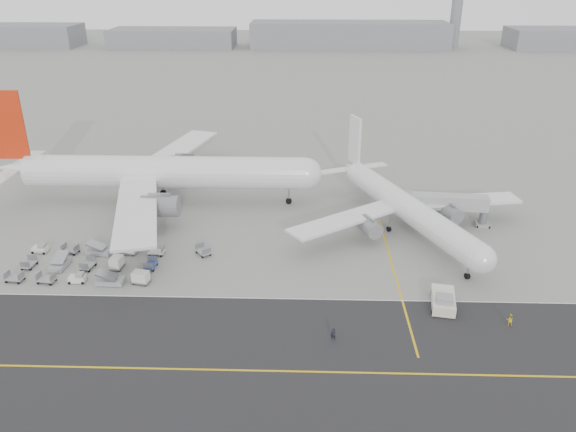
{
  "coord_description": "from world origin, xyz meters",
  "views": [
    {
      "loc": [
        15.62,
        -71.09,
        44.4
      ],
      "look_at": [
        13.1,
        12.0,
        6.72
      ],
      "focal_mm": 35.0,
      "sensor_mm": 36.0,
      "label": 1
    }
  ],
  "objects_px": {
    "airliner_a": "(158,172)",
    "airliner_b": "(404,206)",
    "control_tower": "(456,17)",
    "jet_bridge": "(448,203)",
    "pushback_tug": "(443,300)",
    "ground_crew_b": "(510,320)",
    "ground_crew_a": "(333,334)"
  },
  "relations": [
    {
      "from": "airliner_a",
      "to": "ground_crew_a",
      "type": "height_order",
      "value": "airliner_a"
    },
    {
      "from": "pushback_tug",
      "to": "ground_crew_b",
      "type": "distance_m",
      "value": 8.97
    },
    {
      "from": "airliner_b",
      "to": "jet_bridge",
      "type": "height_order",
      "value": "airliner_b"
    },
    {
      "from": "control_tower",
      "to": "airliner_b",
      "type": "distance_m",
      "value": 252.64
    },
    {
      "from": "airliner_b",
      "to": "ground_crew_a",
      "type": "bearing_deg",
      "value": -135.59
    },
    {
      "from": "airliner_a",
      "to": "ground_crew_a",
      "type": "relative_size",
      "value": 33.74
    },
    {
      "from": "pushback_tug",
      "to": "ground_crew_a",
      "type": "height_order",
      "value": "pushback_tug"
    },
    {
      "from": "jet_bridge",
      "to": "ground_crew_a",
      "type": "relative_size",
      "value": 8.19
    },
    {
      "from": "ground_crew_a",
      "to": "control_tower",
      "type": "bearing_deg",
      "value": 90.1
    },
    {
      "from": "pushback_tug",
      "to": "jet_bridge",
      "type": "xyz_separation_m",
      "value": [
        6.56,
        27.67,
        3.13
      ]
    },
    {
      "from": "airliner_b",
      "to": "jet_bridge",
      "type": "relative_size",
      "value": 2.8
    },
    {
      "from": "airliner_b",
      "to": "pushback_tug",
      "type": "relative_size",
      "value": 5.11
    },
    {
      "from": "control_tower",
      "to": "airliner_a",
      "type": "bearing_deg",
      "value": -116.01
    },
    {
      "from": "control_tower",
      "to": "ground_crew_b",
      "type": "height_order",
      "value": "control_tower"
    },
    {
      "from": "airliner_a",
      "to": "airliner_b",
      "type": "bearing_deg",
      "value": -103.55
    },
    {
      "from": "control_tower",
      "to": "jet_bridge",
      "type": "relative_size",
      "value": 1.97
    },
    {
      "from": "control_tower",
      "to": "jet_bridge",
      "type": "height_order",
      "value": "control_tower"
    },
    {
      "from": "airliner_b",
      "to": "ground_crew_b",
      "type": "relative_size",
      "value": 25.24
    },
    {
      "from": "airliner_b",
      "to": "pushback_tug",
      "type": "bearing_deg",
      "value": -108.64
    },
    {
      "from": "jet_bridge",
      "to": "ground_crew_b",
      "type": "distance_m",
      "value": 32.15
    },
    {
      "from": "pushback_tug",
      "to": "airliner_b",
      "type": "bearing_deg",
      "value": 104.15
    },
    {
      "from": "airliner_a",
      "to": "jet_bridge",
      "type": "xyz_separation_m",
      "value": [
        55.3,
        -8.66,
        -2.34
      ]
    },
    {
      "from": "airliner_a",
      "to": "pushback_tug",
      "type": "xyz_separation_m",
      "value": [
        48.74,
        -36.33,
        -5.47
      ]
    },
    {
      "from": "airliner_b",
      "to": "ground_crew_b",
      "type": "distance_m",
      "value": 31.07
    },
    {
      "from": "airliner_b",
      "to": "ground_crew_b",
      "type": "bearing_deg",
      "value": -94.46
    },
    {
      "from": "airliner_b",
      "to": "ground_crew_a",
      "type": "distance_m",
      "value": 36.32
    },
    {
      "from": "airliner_b",
      "to": "ground_crew_a",
      "type": "relative_size",
      "value": 22.91
    },
    {
      "from": "airliner_a",
      "to": "ground_crew_b",
      "type": "bearing_deg",
      "value": -125.63
    },
    {
      "from": "airliner_a",
      "to": "jet_bridge",
      "type": "height_order",
      "value": "airliner_a"
    },
    {
      "from": "pushback_tug",
      "to": "ground_crew_b",
      "type": "bearing_deg",
      "value": -18.48
    },
    {
      "from": "control_tower",
      "to": "ground_crew_a",
      "type": "bearing_deg",
      "value": -106.19
    },
    {
      "from": "airliner_a",
      "to": "airliner_b",
      "type": "distance_m",
      "value": 48.33
    }
  ]
}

